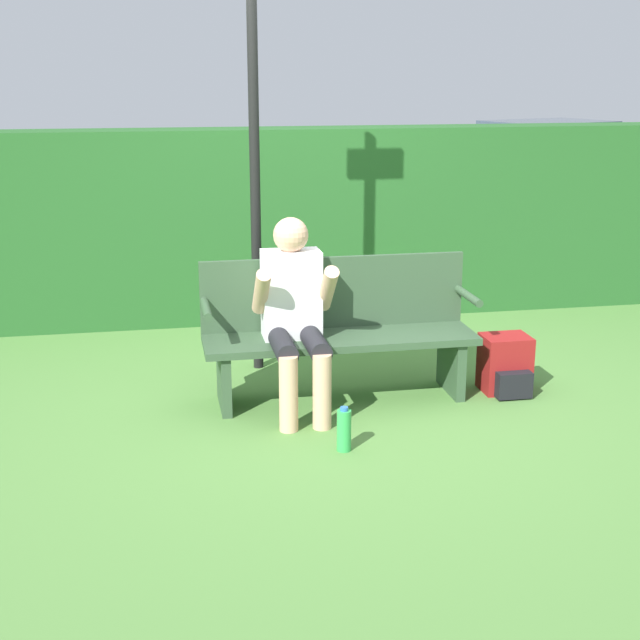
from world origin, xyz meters
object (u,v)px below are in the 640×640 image
person_seated (294,308)px  backpack (506,365)px  park_bench (338,330)px  water_bottle (344,430)px  parked_car (546,157)px  signpost (254,134)px

person_seated → backpack: bearing=0.7°
person_seated → park_bench: bearing=25.5°
park_bench → backpack: park_bench is taller
water_bottle → parked_car: size_ratio=0.06×
signpost → person_seated: bearing=-80.7°
water_bottle → parked_car: parked_car is taller
backpack → signpost: bearing=152.8°
person_seated → signpost: 1.28m
park_bench → backpack: bearing=-6.7°
water_bottle → signpost: 2.15m
person_seated → water_bottle: size_ratio=4.61×
signpost → park_bench: bearing=-56.5°
person_seated → parked_car: 11.16m
backpack → signpost: size_ratio=0.13×
water_bottle → person_seated: bearing=102.4°
park_bench → parked_car: parked_car is taller
backpack → water_bottle: backpack is taller
backpack → water_bottle: 1.44m
signpost → parked_car: bearing=54.8°
signpost → parked_car: signpost is taller
signpost → parked_car: size_ratio=0.64×
backpack → park_bench: bearing=173.3°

